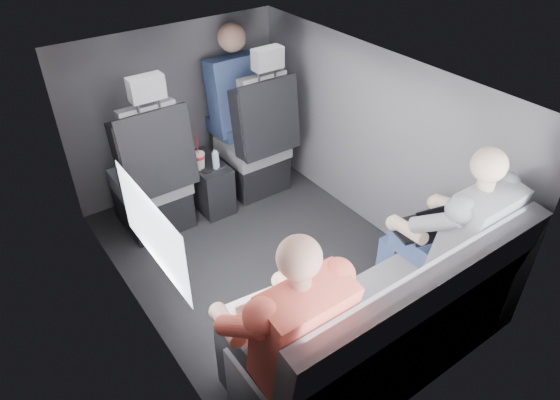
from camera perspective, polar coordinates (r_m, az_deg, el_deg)
floor at (r=3.53m, az=-1.11°, el=-7.24°), size 2.60×2.60×0.00m
ceiling at (r=2.81m, az=-1.42°, el=13.56°), size 2.60×2.60×0.00m
panel_left at (r=2.81m, az=-16.57°, el=-3.99°), size 0.02×2.60×1.35m
panel_right at (r=3.63m, az=10.61°, el=6.46°), size 0.02×2.60×1.35m
panel_front at (r=4.13m, az=-11.70°, el=9.99°), size 1.80×0.02×1.35m
panel_back at (r=2.41m, az=17.00°, el=-12.06°), size 1.80×0.02×1.35m
side_window at (r=2.45m, az=-14.41°, el=-3.41°), size 0.02×0.75×0.42m
seatbelt at (r=3.77m, az=-1.42°, el=10.30°), size 0.35×0.11×0.59m
front_seat_left at (r=3.74m, az=-14.30°, el=1.91°), size 0.52×0.58×1.26m
front_seat_right at (r=4.07m, az=-2.70°, el=6.01°), size 0.52×0.58×1.26m
center_console at (r=4.02m, az=-8.30°, el=1.87°), size 0.24×0.48×0.41m
rear_bench at (r=2.77m, az=11.86°, el=-14.46°), size 1.60×0.57×0.92m
soda_cup at (r=3.80m, az=-9.24°, el=4.52°), size 0.09×0.09×0.29m
water_bottle at (r=3.79m, az=-7.35°, el=4.56°), size 0.05×0.05×0.15m
laptop_white at (r=2.36m, az=-2.32°, el=-12.89°), size 0.33×0.32×0.23m
laptop_black at (r=2.96m, az=16.26°, el=-2.90°), size 0.34×0.34×0.22m
passenger_rear_left at (r=2.29m, az=0.31°, el=-14.72°), size 0.51×0.62×1.23m
passenger_rear_right at (r=2.93m, az=18.98°, el=-3.83°), size 0.50×0.62×1.23m
passenger_front_right at (r=4.10m, az=-5.14°, el=11.76°), size 0.43×0.43×0.91m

